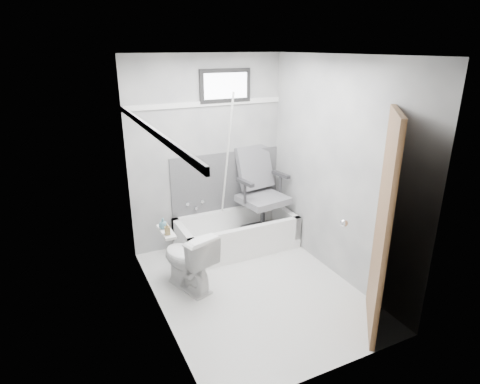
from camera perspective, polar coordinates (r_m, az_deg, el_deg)
floor at (r=4.47m, az=2.00°, el=-13.57°), size 2.60×2.60×0.00m
ceiling at (r=3.72m, az=2.46°, el=18.93°), size 2.60×2.60×0.00m
wall_back at (r=5.07m, az=-4.67°, el=5.47°), size 2.00×0.02×2.40m
wall_front at (r=2.93m, az=14.16°, el=-6.35°), size 2.00×0.02×2.40m
wall_left at (r=3.60m, az=-12.04°, el=-1.11°), size 0.02×2.60×2.40m
wall_right at (r=4.46m, az=13.66°, el=2.93°), size 0.02×2.60×2.40m
bathtub at (r=5.17m, az=-0.48°, el=-5.85°), size 1.50×0.70×0.42m
office_chair at (r=5.17m, az=3.31°, el=-0.16°), size 0.75×0.75×1.14m
toilet at (r=4.35m, az=-7.41°, el=-9.54°), size 0.57×0.76×0.67m
door at (r=3.69m, az=25.64°, el=-5.60°), size 0.78×0.78×2.00m
window at (r=5.00m, az=-2.12°, el=14.88°), size 0.66×0.04×0.40m
backerboard at (r=5.26m, az=-1.97°, el=1.54°), size 1.50×0.02×0.78m
trim_back at (r=4.93m, az=-4.82°, el=12.41°), size 2.00×0.02×0.06m
trim_left at (r=3.43m, az=-12.58°, el=8.62°), size 0.02×2.60×0.06m
pole at (r=4.95m, az=-1.97°, el=3.36°), size 0.02×0.48×1.90m
shelf at (r=3.68m, az=-10.43°, el=-5.57°), size 0.10×0.32×0.02m
soap_bottle_a at (r=3.58m, az=-10.31°, el=-5.16°), size 0.06×0.06×0.11m
soap_bottle_b at (r=3.71m, az=-10.89°, el=-4.40°), size 0.09×0.09×0.10m
faucet at (r=5.18m, az=-6.41°, el=-1.85°), size 0.26×0.10×0.16m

